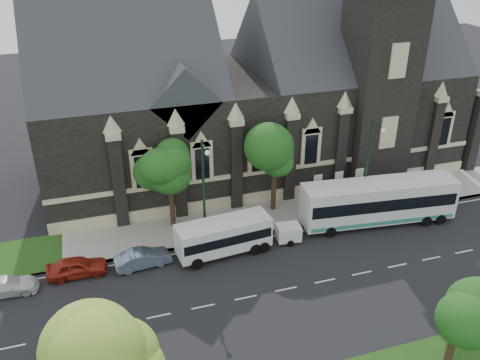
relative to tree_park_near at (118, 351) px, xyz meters
name	(u,v)px	position (x,y,z in m)	size (l,w,h in m)	color
ground	(286,289)	(11.77, 8.77, -6.42)	(160.00, 160.00, 0.00)	black
sidewalk	(244,220)	(11.77, 18.27, -6.34)	(80.00, 5.00, 0.15)	#9A948C
museum	(265,92)	(16.89, 27.55, 1.75)	(40.00, 17.70, 29.90)	black
tree_park_near	(118,351)	(0.00, 0.00, 0.00)	(4.42, 4.42, 8.56)	black
tree_park_east	(461,307)	(17.95, -0.55, -1.80)	(3.40, 3.40, 6.28)	black
tree_walk_right	(276,149)	(14.98, 19.48, -0.60)	(4.08, 4.08, 7.80)	black
tree_walk_left	(171,164)	(5.97, 19.47, -0.68)	(3.91, 3.91, 7.64)	black
street_lamp_near	(368,164)	(21.77, 15.86, -1.30)	(0.36, 1.88, 9.00)	black
street_lamp_mid	(204,188)	(7.77, 15.86, -1.30)	(0.36, 1.88, 9.00)	black
banner_flag_left	(315,189)	(18.06, 17.77, -4.03)	(0.90, 0.10, 4.00)	black
banner_flag_center	(336,185)	(20.06, 17.77, -4.03)	(0.90, 0.10, 4.00)	black
banner_flag_right	(357,182)	(22.06, 17.77, -4.03)	(0.90, 0.10, 4.00)	black
tour_coach	(379,201)	(22.44, 14.67, -4.34)	(13.30, 4.16, 3.82)	silver
shuttle_bus	(224,235)	(8.81, 14.31, -4.79)	(7.47, 3.14, 2.81)	silver
box_trailer	(288,232)	(14.16, 14.27, -5.59)	(2.80, 1.65, 1.46)	silver
sedan	(143,258)	(2.57, 14.51, -5.73)	(1.44, 4.14, 1.36)	slate
car_far_red	(77,267)	(-2.13, 14.84, -5.69)	(1.72, 4.28, 1.46)	maroon
car_far_white	(6,286)	(-6.91, 14.25, -5.79)	(1.74, 4.28, 1.24)	silver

